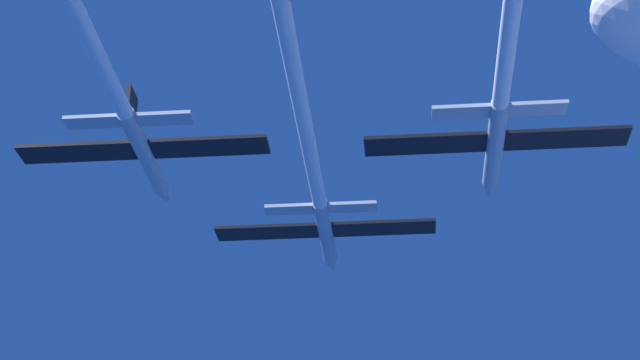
# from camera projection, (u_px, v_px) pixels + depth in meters

# --- Properties ---
(jet_lead) EXTENTS (18.64, 59.11, 3.09)m
(jet_lead) POSITION_uv_depth(u_px,v_px,m) (306.00, 134.00, 74.30)
(jet_lead) COLOR #B2BAC6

